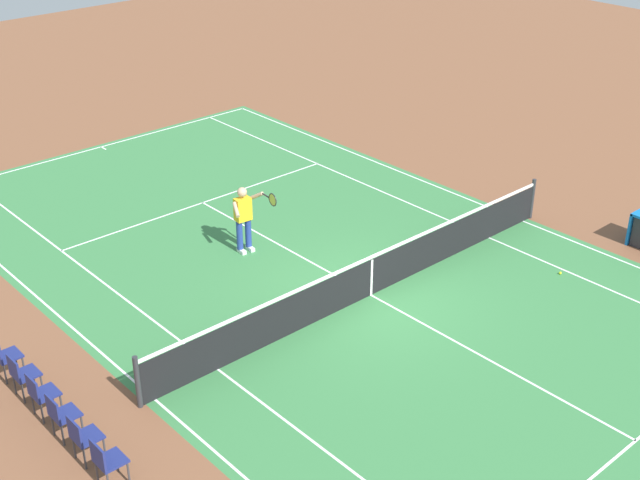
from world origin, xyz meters
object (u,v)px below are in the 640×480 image
object	(u,v)px
spectator_chair_5	(3,355)
spectator_chair_2	(61,413)
tennis_player_near	(244,216)
spectator_chair_3	(40,392)
tennis_net	(371,275)
spectator_chair_0	(106,460)
tennis_ball	(560,273)
spectator_chair_4	(21,373)
spectator_chair_1	(82,436)

from	to	relation	value
spectator_chair_5	spectator_chair_2	bearing A→B (deg)	180.00
tennis_player_near	spectator_chair_3	size ratio (longest dim) A/B	1.93
tennis_net	spectator_chair_0	distance (m)	7.34
tennis_player_near	spectator_chair_0	world-z (taller)	tennis_player_near
tennis_player_near	tennis_ball	world-z (taller)	tennis_player_near
tennis_net	spectator_chair_4	xyz separation A→B (m)	(1.65, 7.20, 0.03)
tennis_ball	spectator_chair_4	xyz separation A→B (m)	(3.89, 11.08, 0.49)
spectator_chair_2	spectator_chair_3	size ratio (longest dim) A/B	1.00
spectator_chair_4	tennis_player_near	bearing A→B (deg)	-74.32
tennis_net	spectator_chair_1	size ratio (longest dim) A/B	13.30
tennis_net	spectator_chair_1	bearing A→B (deg)	94.95
spectator_chair_0	spectator_chair_3	distance (m)	2.28
tennis_net	spectator_chair_5	bearing A→B (deg)	71.47
tennis_net	spectator_chair_4	bearing A→B (deg)	77.06
spectator_chair_0	spectator_chair_4	bearing A→B (deg)	0.00
spectator_chair_5	spectator_chair_0	bearing A→B (deg)	180.00
spectator_chair_1	tennis_player_near	bearing A→B (deg)	-57.53
spectator_chair_0	tennis_net	bearing A→B (deg)	-79.13
spectator_chair_1	spectator_chair_4	world-z (taller)	same
tennis_player_near	tennis_ball	xyz separation A→B (m)	(-5.69, -4.67, -0.90)
spectator_chair_4	spectator_chair_2	bearing A→B (deg)	180.00
spectator_chair_4	spectator_chair_1	bearing A→B (deg)	180.00
tennis_player_near	spectator_chair_0	bearing A→B (deg)	127.04
tennis_ball	spectator_chair_1	distance (m)	11.21
tennis_player_near	spectator_chair_5	size ratio (longest dim) A/B	1.93
spectator_chair_0	spectator_chair_2	bearing A→B (deg)	0.00
spectator_chair_1	spectator_chair_5	size ratio (longest dim) A/B	1.00
spectator_chair_4	spectator_chair_5	bearing A→B (deg)	0.00
spectator_chair_0	spectator_chair_2	size ratio (longest dim) A/B	1.00
spectator_chair_3	spectator_chair_4	bearing A→B (deg)	0.00
spectator_chair_1	tennis_ball	bearing A→B (deg)	-98.29
tennis_ball	spectator_chair_4	distance (m)	11.75
spectator_chair_3	spectator_chair_5	size ratio (longest dim) A/B	1.00
spectator_chair_0	spectator_chair_3	xyz separation A→B (m)	(2.28, 0.00, 0.00)
tennis_ball	spectator_chair_3	size ratio (longest dim) A/B	0.08
tennis_ball	spectator_chair_3	xyz separation A→B (m)	(3.13, 11.08, 0.49)
tennis_ball	spectator_chair_5	size ratio (longest dim) A/B	0.08
spectator_chair_2	spectator_chair_3	bearing A→B (deg)	0.00
spectator_chair_1	spectator_chair_4	bearing A→B (deg)	0.00
spectator_chair_2	tennis_net	bearing A→B (deg)	-91.08
tennis_ball	spectator_chair_0	xyz separation A→B (m)	(0.86, 11.08, 0.49)
spectator_chair_4	spectator_chair_5	distance (m)	0.76
tennis_player_near	spectator_chair_5	bearing A→B (deg)	99.21
tennis_ball	spectator_chair_5	distance (m)	12.03
tennis_ball	spectator_chair_1	world-z (taller)	spectator_chair_1
tennis_ball	spectator_chair_0	size ratio (longest dim) A/B	0.08
spectator_chair_1	spectator_chair_2	world-z (taller)	same
spectator_chair_0	spectator_chair_1	world-z (taller)	same
tennis_net	spectator_chair_4	world-z (taller)	tennis_net
tennis_player_near	tennis_ball	distance (m)	7.42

